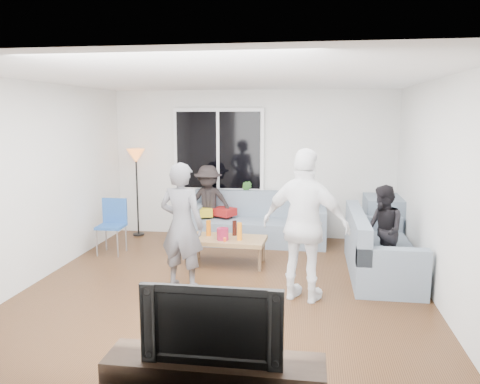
% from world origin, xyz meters
% --- Properties ---
extents(floor, '(5.00, 5.50, 0.04)m').
position_xyz_m(floor, '(0.00, 0.00, -0.02)').
color(floor, '#56351C').
rests_on(floor, ground).
extents(ceiling, '(5.00, 5.50, 0.04)m').
position_xyz_m(ceiling, '(0.00, 0.00, 2.62)').
color(ceiling, white).
rests_on(ceiling, ground).
extents(wall_back, '(5.00, 0.04, 2.60)m').
position_xyz_m(wall_back, '(0.00, 2.77, 1.30)').
color(wall_back, silver).
rests_on(wall_back, ground).
extents(wall_front, '(5.00, 0.04, 2.60)m').
position_xyz_m(wall_front, '(0.00, -2.77, 1.30)').
color(wall_front, silver).
rests_on(wall_front, ground).
extents(wall_left, '(0.04, 5.50, 2.60)m').
position_xyz_m(wall_left, '(-2.52, 0.00, 1.30)').
color(wall_left, silver).
rests_on(wall_left, ground).
extents(wall_right, '(0.04, 5.50, 2.60)m').
position_xyz_m(wall_right, '(2.52, 0.00, 1.30)').
color(wall_right, silver).
rests_on(wall_right, ground).
extents(window_frame, '(1.62, 0.06, 1.47)m').
position_xyz_m(window_frame, '(-0.60, 2.69, 1.55)').
color(window_frame, white).
rests_on(window_frame, wall_back).
extents(window_glass, '(1.50, 0.02, 1.35)m').
position_xyz_m(window_glass, '(-0.60, 2.65, 1.55)').
color(window_glass, black).
rests_on(window_glass, window_frame).
extents(window_mullion, '(0.05, 0.03, 1.35)m').
position_xyz_m(window_mullion, '(-0.60, 2.64, 1.55)').
color(window_mullion, white).
rests_on(window_mullion, window_frame).
extents(radiator, '(1.30, 0.12, 0.62)m').
position_xyz_m(radiator, '(-0.60, 2.65, 0.31)').
color(radiator, silver).
rests_on(radiator, floor).
extents(potted_plant, '(0.24, 0.20, 0.40)m').
position_xyz_m(potted_plant, '(-0.10, 2.62, 0.82)').
color(potted_plant, '#326428').
rests_on(potted_plant, radiator).
extents(vase, '(0.15, 0.15, 0.16)m').
position_xyz_m(vase, '(-0.90, 2.62, 0.70)').
color(vase, silver).
rests_on(vase, radiator).
extents(sofa_back_section, '(2.30, 0.85, 0.85)m').
position_xyz_m(sofa_back_section, '(0.16, 2.27, 0.42)').
color(sofa_back_section, slate).
rests_on(sofa_back_section, floor).
extents(sofa_right_section, '(2.00, 0.85, 0.85)m').
position_xyz_m(sofa_right_section, '(2.02, 0.90, 0.42)').
color(sofa_right_section, slate).
rests_on(sofa_right_section, floor).
extents(sofa_corner, '(0.85, 0.85, 0.85)m').
position_xyz_m(sofa_corner, '(2.35, 2.27, 0.42)').
color(sofa_corner, slate).
rests_on(sofa_corner, floor).
extents(cushion_yellow, '(0.47, 0.43, 0.14)m').
position_xyz_m(cushion_yellow, '(-0.84, 2.25, 0.51)').
color(cushion_yellow, gold).
rests_on(cushion_yellow, sofa_back_section).
extents(cushion_red, '(0.46, 0.43, 0.13)m').
position_xyz_m(cushion_red, '(-0.44, 2.33, 0.51)').
color(cushion_red, maroon).
rests_on(cushion_red, sofa_back_section).
extents(coffee_table, '(1.13, 0.66, 0.40)m').
position_xyz_m(coffee_table, '(-0.14, 1.00, 0.20)').
color(coffee_table, '#977649').
rests_on(coffee_table, floor).
extents(pitcher, '(0.17, 0.17, 0.17)m').
position_xyz_m(pitcher, '(-0.20, 0.89, 0.49)').
color(pitcher, maroon).
rests_on(pitcher, coffee_table).
extents(side_chair, '(0.41, 0.41, 0.86)m').
position_xyz_m(side_chair, '(-2.05, 1.27, 0.43)').
color(side_chair, '#234F99').
rests_on(side_chair, floor).
extents(floor_lamp, '(0.32, 0.32, 1.56)m').
position_xyz_m(floor_lamp, '(-2.05, 2.45, 0.78)').
color(floor_lamp, orange).
rests_on(floor_lamp, floor).
extents(player_left, '(0.65, 0.49, 1.60)m').
position_xyz_m(player_left, '(-0.55, 0.02, 0.80)').
color(player_left, '#545459').
rests_on(player_left, floor).
extents(player_right, '(1.14, 0.76, 1.80)m').
position_xyz_m(player_right, '(0.99, -0.18, 0.90)').
color(player_right, white).
rests_on(player_right, floor).
extents(spectator_right, '(0.59, 0.69, 1.24)m').
position_xyz_m(spectator_right, '(2.02, 0.86, 0.62)').
color(spectator_right, black).
rests_on(spectator_right, floor).
extents(spectator_back, '(0.85, 0.49, 1.32)m').
position_xyz_m(spectator_back, '(-0.71, 2.30, 0.66)').
color(spectator_back, black).
rests_on(spectator_back, floor).
extents(television, '(1.01, 0.13, 0.58)m').
position_xyz_m(television, '(0.38, -2.50, 0.73)').
color(television, black).
rests_on(television, tv_console).
extents(bottle_c, '(0.07, 0.07, 0.22)m').
position_xyz_m(bottle_c, '(-0.07, 1.17, 0.51)').
color(bottle_c, black).
rests_on(bottle_c, coffee_table).
extents(bottle_d, '(0.07, 0.07, 0.25)m').
position_xyz_m(bottle_d, '(0.05, 0.91, 0.53)').
color(bottle_d, orange).
rests_on(bottle_d, coffee_table).
extents(bottle_a, '(0.07, 0.07, 0.23)m').
position_xyz_m(bottle_a, '(-0.44, 1.09, 0.52)').
color(bottle_a, orange).
rests_on(bottle_a, coffee_table).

